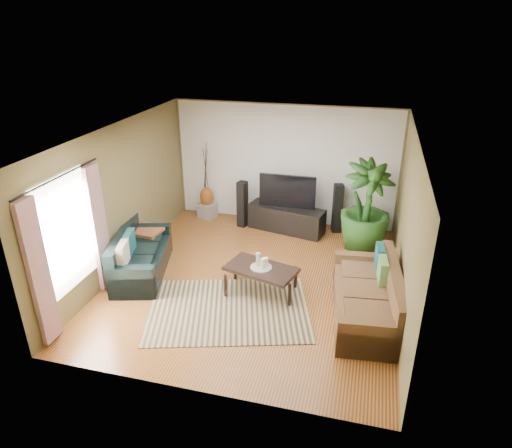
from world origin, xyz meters
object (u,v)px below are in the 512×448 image
(tv_stand, at_px, (286,219))
(potted_plant, at_px, (366,206))
(sofa_left, at_px, (142,253))
(sofa_right, at_px, (367,293))
(pedestal, at_px, (208,210))
(speaker_right, at_px, (337,208))
(television, at_px, (287,191))
(vase, at_px, (207,197))
(side_table, at_px, (149,242))
(coffee_table, at_px, (261,280))
(speaker_left, at_px, (242,204))

(tv_stand, xyz_separation_m, potted_plant, (1.68, -0.41, 0.64))
(sofa_left, distance_m, sofa_right, 4.07)
(pedestal, bearing_deg, speaker_right, 0.00)
(television, distance_m, speaker_right, 1.17)
(television, height_order, potted_plant, potted_plant)
(sofa_left, xyz_separation_m, tv_stand, (2.23, 2.48, -0.15))
(vase, relative_size, side_table, 0.77)
(television, xyz_separation_m, potted_plant, (1.68, -0.43, -0.01))
(sofa_left, relative_size, side_table, 3.14)
(sofa_left, relative_size, pedestal, 5.19)
(coffee_table, distance_m, speaker_right, 3.01)
(sofa_right, relative_size, television, 1.73)
(sofa_left, height_order, pedestal, sofa_left)
(sofa_left, xyz_separation_m, potted_plant, (3.90, 2.07, 0.49))
(tv_stand, bearing_deg, sofa_left, -119.58)
(television, xyz_separation_m, side_table, (-2.41, -1.86, -0.63))
(sofa_left, bearing_deg, speaker_right, -65.52)
(coffee_table, relative_size, potted_plant, 0.65)
(sofa_left, distance_m, potted_plant, 4.45)
(television, bearing_deg, vase, 173.43)
(side_table, bearing_deg, speaker_right, 30.85)
(pedestal, bearing_deg, television, -6.57)
(sofa_left, relative_size, coffee_table, 1.56)
(tv_stand, distance_m, speaker_right, 1.14)
(sofa_right, distance_m, pedestal, 4.87)
(coffee_table, xyz_separation_m, pedestal, (-2.00, 2.81, -0.06))
(sofa_right, relative_size, side_table, 3.62)
(pedestal, relative_size, side_table, 0.61)
(speaker_left, xyz_separation_m, pedestal, (-0.94, 0.25, -0.35))
(tv_stand, height_order, potted_plant, potted_plant)
(sofa_right, distance_m, vase, 4.86)
(sofa_left, xyz_separation_m, sofa_right, (4.05, -0.34, 0.00))
(sofa_left, relative_size, speaker_right, 1.69)
(sofa_left, bearing_deg, speaker_left, -41.17)
(coffee_table, bearing_deg, tv_stand, 106.94)
(sofa_right, xyz_separation_m, television, (-1.83, 2.84, 0.50))
(pedestal, bearing_deg, speaker_left, -14.97)
(sofa_left, bearing_deg, vase, -20.87)
(speaker_left, height_order, vase, speaker_left)
(vase, bearing_deg, sofa_right, -39.11)
(side_table, bearing_deg, sofa_left, -73.63)
(sofa_right, bearing_deg, speaker_right, -172.74)
(coffee_table, relative_size, speaker_left, 1.12)
(speaker_left, relative_size, side_table, 1.80)
(speaker_right, xyz_separation_m, side_table, (-3.49, -2.09, -0.25))
(television, distance_m, vase, 2.00)
(pedestal, bearing_deg, sofa_left, -95.84)
(tv_stand, relative_size, pedestal, 4.71)
(speaker_right, distance_m, potted_plant, 0.96)
(pedestal, distance_m, side_table, 2.14)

